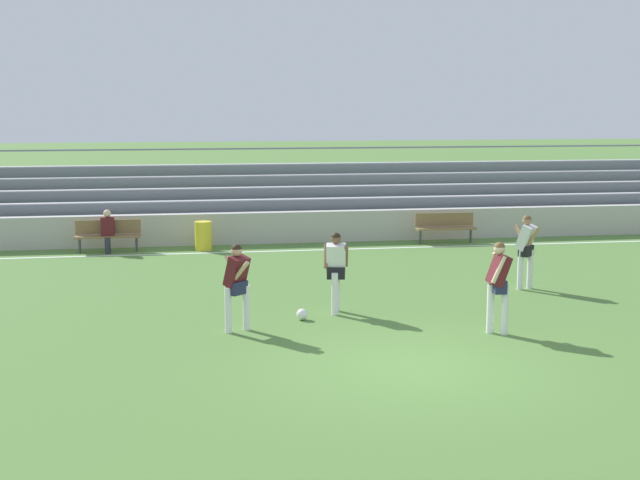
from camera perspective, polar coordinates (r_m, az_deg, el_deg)
The scene contains 13 objects.
ground_plane at distance 13.94m, azimuth 6.31°, elevation -8.35°, with size 160.00×160.00×0.00m, color #517A38.
field_line_sideline at distance 24.50m, azimuth -0.56°, elevation -0.67°, with size 44.00×0.12×0.01m, color white.
sideline_wall at distance 25.76m, azimuth -1.02°, elevation 0.85°, with size 48.00×0.16×0.93m, color #BCB7AD.
bleacher_stand at distance 28.58m, azimuth -0.05°, elevation 2.97°, with size 26.22×3.87×2.60m.
bench_near_wall_gap at distance 25.94m, azimuth 8.30°, elevation 1.00°, with size 1.80×0.40×0.90m.
bench_near_bin at distance 24.86m, azimuth -13.87°, elevation 0.47°, with size 1.80×0.40×0.90m.
trash_bin at distance 24.69m, azimuth -7.75°, elevation 0.28°, with size 0.48×0.48×0.82m, color yellow.
spectator_seated at distance 24.72m, azimuth -13.91°, elevation 0.79°, with size 0.36×0.42×1.21m.
player_white_challenging at distance 17.06m, azimuth 1.06°, elevation -1.71°, with size 0.53×0.49×1.63m.
player_dark_wide_right at distance 15.76m, azimuth -5.53°, elevation -2.66°, with size 0.53×0.77×1.63m.
player_dark_deep_cover at distance 15.85m, azimuth 11.76°, elevation -2.57°, with size 0.42×0.45×1.69m.
player_white_pressing_high at distance 19.79m, azimuth 13.51°, elevation -0.33°, with size 0.55×0.65×1.69m.
soccer_ball at distance 16.70m, azimuth -1.20°, elevation -4.95°, with size 0.22×0.22×0.22m, color white.
Camera 1 is at (-3.59, -12.80, 4.17)m, focal length 48.25 mm.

